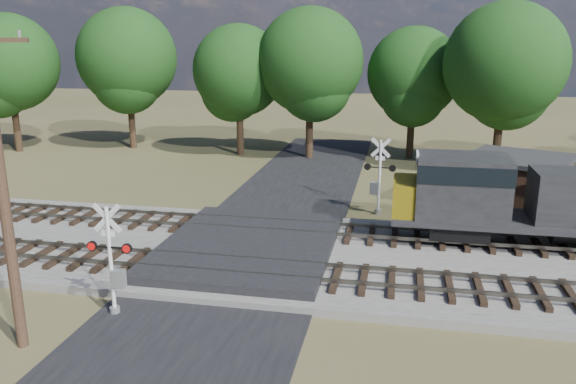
# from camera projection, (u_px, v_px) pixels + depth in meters

# --- Properties ---
(ground) EXTENTS (160.00, 160.00, 0.00)m
(ground) POSITION_uv_depth(u_px,v_px,m) (246.00, 259.00, 23.24)
(ground) COLOR #464927
(ground) RESTS_ON ground
(ballast_bed) EXTENTS (140.00, 10.00, 0.30)m
(ballast_bed) POSITION_uv_depth(u_px,v_px,m) (497.00, 270.00, 21.77)
(ballast_bed) COLOR gray
(ballast_bed) RESTS_ON ground
(road) EXTENTS (7.00, 60.00, 0.08)m
(road) POSITION_uv_depth(u_px,v_px,m) (246.00, 258.00, 23.23)
(road) COLOR black
(road) RESTS_ON ground
(crossing_panel) EXTENTS (7.00, 9.00, 0.62)m
(crossing_panel) POSITION_uv_depth(u_px,v_px,m) (249.00, 248.00, 23.64)
(crossing_panel) COLOR #262628
(crossing_panel) RESTS_ON ground
(track_near) EXTENTS (140.00, 2.60, 0.33)m
(track_near) POSITION_uv_depth(u_px,v_px,m) (313.00, 275.00, 20.65)
(track_near) COLOR black
(track_near) RESTS_ON ballast_bed
(track_far) EXTENTS (140.00, 2.60, 0.33)m
(track_far) POSITION_uv_depth(u_px,v_px,m) (330.00, 231.00, 25.38)
(track_far) COLOR black
(track_far) RESTS_ON ballast_bed
(crossing_signal_near) EXTENTS (1.54, 0.33, 3.82)m
(crossing_signal_near) POSITION_uv_depth(u_px,v_px,m) (114.00, 270.00, 18.08)
(crossing_signal_near) COLOR silver
(crossing_signal_near) RESTS_ON ground
(crossing_signal_far) EXTENTS (1.63, 0.37, 4.04)m
(crossing_signal_far) POSITION_uv_depth(u_px,v_px,m) (378.00, 183.00, 28.93)
(crossing_signal_far) COLOR silver
(crossing_signal_far) RESTS_ON ground
(utility_pole) EXTENTS (2.23, 0.77, 9.36)m
(utility_pole) POSITION_uv_depth(u_px,v_px,m) (1.00, 183.00, 15.31)
(utility_pole) COLOR #362218
(utility_pole) RESTS_ON ground
(equipment_shed) EXTENTS (6.25, 6.25, 3.23)m
(equipment_shed) POSITION_uv_depth(u_px,v_px,m) (516.00, 187.00, 28.25)
(equipment_shed) COLOR #462D1E
(equipment_shed) RESTS_ON ground
(treeline) EXTENTS (81.35, 11.86, 11.56)m
(treeline) POSITION_uv_depth(u_px,v_px,m) (417.00, 68.00, 39.97)
(treeline) COLOR black
(treeline) RESTS_ON ground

